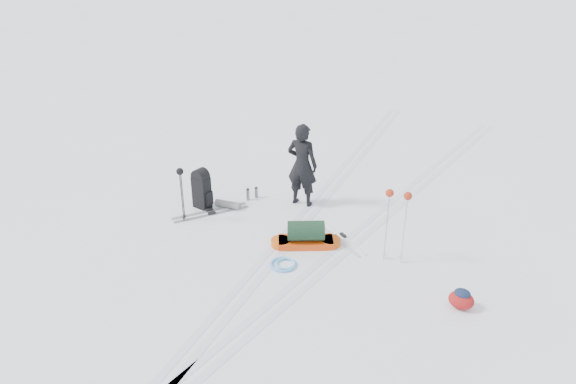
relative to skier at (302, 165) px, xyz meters
name	(u,v)px	position (x,y,z in m)	size (l,w,h in m)	color
ground	(284,241)	(0.42, -1.63, -0.96)	(200.00, 200.00, 0.00)	white
ski_tracks	(330,229)	(1.04, -0.75, -0.96)	(3.38, 17.97, 0.01)	silver
skier	(302,165)	(0.00, 0.00, 0.00)	(0.70, 0.46, 1.93)	black
pulk_sled	(306,236)	(0.87, -1.55, -0.76)	(1.41, 1.03, 0.53)	#D4400C
expedition_rucksack	(205,190)	(-1.83, -1.17, -0.53)	(1.02, 0.51, 0.94)	black
ski_poles_black	(180,178)	(-1.89, -1.88, 0.05)	(0.15, 0.17, 1.24)	black
ski_poles_silver	(398,203)	(2.58, -1.26, 0.29)	(0.48, 0.19, 1.50)	#ABAEB2
touring_skis_grey	(211,212)	(-1.59, -1.34, -0.95)	(1.22, 1.52, 0.06)	gray
touring_skis_white	(340,237)	(1.36, -0.96, -0.95)	(1.47, 1.06, 0.06)	#BABDC1
rope_coil	(284,264)	(0.82, -2.38, -0.93)	(0.65, 0.65, 0.06)	#60A2EB
small_daypack	(461,299)	(4.05, -2.08, -0.78)	(0.51, 0.45, 0.37)	maroon
thermos_pair	(252,193)	(-1.12, -0.33, -0.83)	(0.20, 0.28, 0.29)	slate
stuff_sack	(296,227)	(0.45, -1.17, -0.87)	(0.38, 0.33, 0.20)	black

